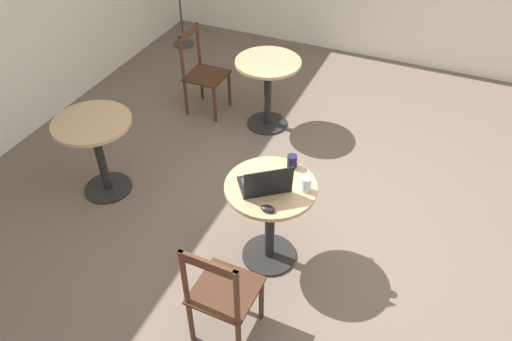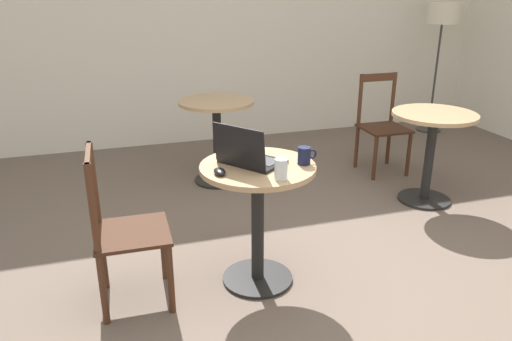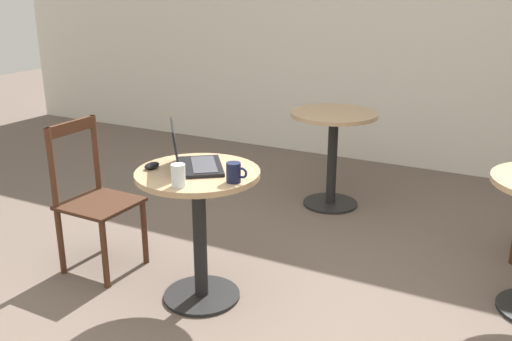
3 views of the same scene
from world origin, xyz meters
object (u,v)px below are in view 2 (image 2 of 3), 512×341
cafe_table_mid (432,139)px  drinking_glass (281,169)px  mug (305,156)px  mouse (220,172)px  chair_mid_back (382,126)px  cafe_table_near (258,200)px  floor_lamp (442,20)px  cafe_table_far (217,124)px  chair_near_left (123,231)px  laptop (248,156)px

cafe_table_mid → drinking_glass: 1.89m
drinking_glass → mug: bearing=40.9°
mouse → drinking_glass: size_ratio=0.90×
chair_mid_back → mug: 2.10m
cafe_table_near → floor_lamp: 3.91m
cafe_table_near → cafe_table_far: (0.14, 1.64, 0.00)m
cafe_table_near → chair_mid_back: 2.21m
chair_near_left → chair_mid_back: 2.81m
laptop → mug: 0.31m
mouse → mug: size_ratio=0.90×
cafe_table_far → chair_mid_back: bearing=-6.9°
laptop → drinking_glass: bearing=-69.7°
cafe_table_near → chair_mid_back: size_ratio=0.82×
cafe_table_near → chair_near_left: chair_near_left is taller
cafe_table_mid → floor_lamp: floor_lamp is taller
floor_lamp → mug: floor_lamp is taller
cafe_table_mid → cafe_table_far: 1.78m
floor_lamp → mug: bearing=-136.9°
chair_near_left → floor_lamp: floor_lamp is taller
floor_lamp → laptop: bearing=-140.9°
cafe_table_mid → drinking_glass: drinking_glass is taller
laptop → cafe_table_near: bearing=-25.9°
cafe_table_far → drinking_glass: bearing=-92.8°
cafe_table_near → cafe_table_mid: same height
chair_near_left → mouse: chair_near_left is taller
chair_near_left → chair_mid_back: size_ratio=1.00×
cafe_table_far → drinking_glass: (-0.09, -1.87, 0.27)m
floor_lamp → chair_mid_back: bearing=-141.8°
mug → cafe_table_near: bearing=166.3°
chair_mid_back → chair_near_left: bearing=-149.4°
mouse → mug: (0.49, 0.01, 0.03)m
cafe_table_near → laptop: bearing=154.1°
cafe_table_far → floor_lamp: size_ratio=0.50×
floor_lamp → mug: 3.73m
laptop → mouse: size_ratio=4.20×
cafe_table_mid → cafe_table_far: same height
cafe_table_near → mouse: bearing=-162.2°
cafe_table_near → mouse: mouse is taller
cafe_table_far → laptop: size_ratio=1.76×
cafe_table_near → floor_lamp: bearing=39.8°
cafe_table_mid → mouse: 2.07m
cafe_table_far → mouse: 1.77m
mug → chair_mid_back: bearing=46.9°
chair_near_left → mouse: size_ratio=9.00×
floor_lamp → laptop: 3.90m
laptop → chair_near_left: bearing=-179.5°
cafe_table_near → mouse: 0.33m
cafe_table_near → chair_near_left: 0.76m
chair_mid_back → mug: bearing=-133.1°
cafe_table_far → floor_lamp: 3.02m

